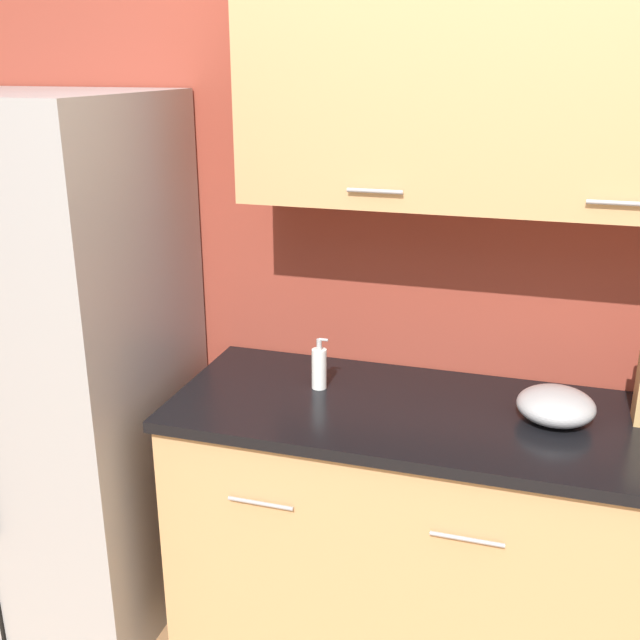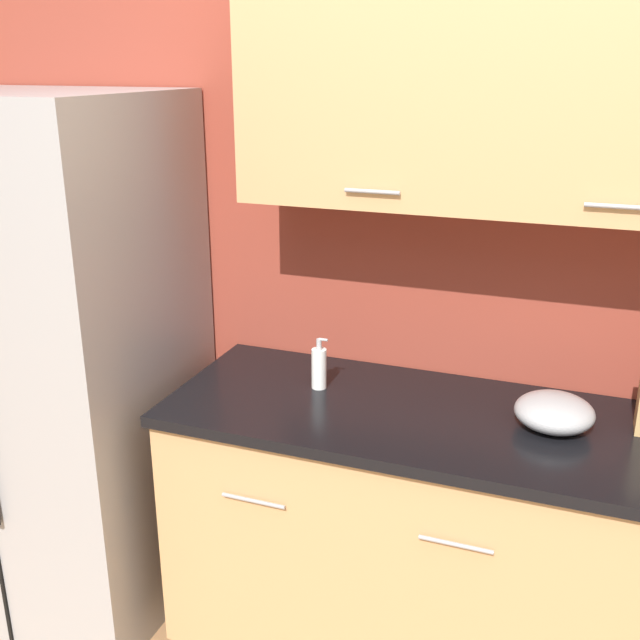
% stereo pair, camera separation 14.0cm
% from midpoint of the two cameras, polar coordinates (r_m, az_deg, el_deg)
% --- Properties ---
extents(wall_back, '(10.00, 0.39, 2.60)m').
position_cam_midpoint_polar(wall_back, '(2.36, 16.51, 8.57)').
color(wall_back, '#993D2D').
rests_on(wall_back, ground_plane).
extents(counter_unit, '(2.50, 0.64, 0.93)m').
position_cam_midpoint_polar(counter_unit, '(2.51, 16.93, -17.19)').
color(counter_unit, black).
rests_on(counter_unit, ground_plane).
extents(refrigerator, '(0.88, 0.78, 1.84)m').
position_cam_midpoint_polar(refrigerator, '(2.78, -21.73, -3.49)').
color(refrigerator, '#9E9EA0').
rests_on(refrigerator, ground_plane).
extents(soap_dispenser, '(0.05, 0.05, 0.17)m').
position_cam_midpoint_polar(soap_dispenser, '(2.40, -1.83, -3.67)').
color(soap_dispenser, white).
rests_on(soap_dispenser, counter_unit).
extents(mixing_bowl, '(0.23, 0.23, 0.10)m').
position_cam_midpoint_polar(mixing_bowl, '(2.28, 15.76, -6.30)').
color(mixing_bowl, '#A3A3A5').
rests_on(mixing_bowl, counter_unit).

